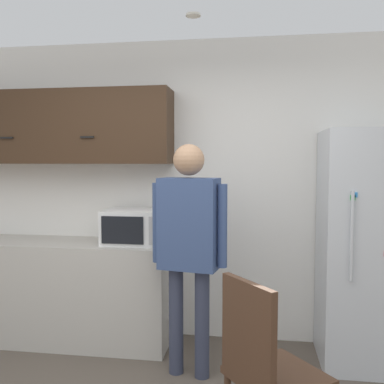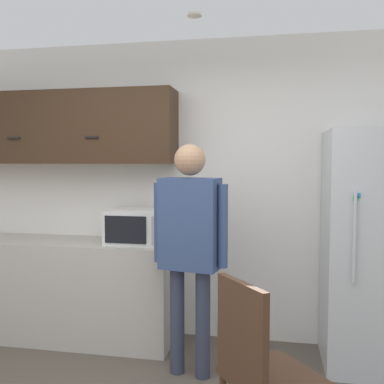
% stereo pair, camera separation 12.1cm
% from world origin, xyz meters
% --- Properties ---
extents(back_wall, '(6.00, 0.06, 2.70)m').
position_xyz_m(back_wall, '(0.00, 2.05, 1.35)').
color(back_wall, white).
rests_on(back_wall, ground_plane).
extents(counter, '(2.12, 0.56, 0.90)m').
position_xyz_m(counter, '(-1.14, 1.74, 0.45)').
color(counter, '#BCB7AD').
rests_on(counter, ground_plane).
extents(upper_cabinets, '(2.12, 0.36, 0.65)m').
position_xyz_m(upper_cabinets, '(-1.14, 1.85, 1.92)').
color(upper_cabinets, '#3D2819').
extents(microwave, '(0.51, 0.41, 0.29)m').
position_xyz_m(microwave, '(-0.38, 1.74, 1.05)').
color(microwave, white).
rests_on(microwave, counter).
extents(person, '(0.57, 0.29, 1.74)m').
position_xyz_m(person, '(0.17, 1.28, 1.07)').
color(person, '#33384C').
rests_on(person, ground_plane).
extents(refrigerator, '(0.72, 0.67, 1.86)m').
position_xyz_m(refrigerator, '(1.54, 1.69, 0.93)').
color(refrigerator, silver).
rests_on(refrigerator, ground_plane).
extents(chair, '(0.63, 0.63, 1.00)m').
position_xyz_m(chair, '(0.71, 0.42, 0.54)').
color(chair, '#472D1E').
rests_on(chair, ground_plane).
extents(ceiling_light, '(0.11, 0.11, 0.01)m').
position_xyz_m(ceiling_light, '(0.19, 1.34, 2.68)').
color(ceiling_light, white).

